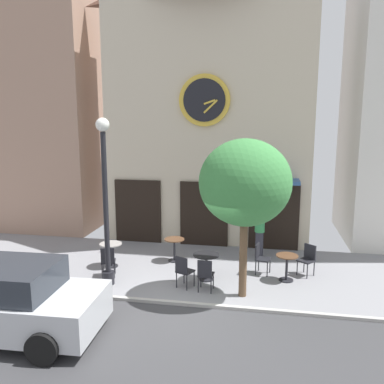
{
  "coord_description": "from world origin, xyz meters",
  "views": [
    {
      "loc": [
        1.82,
        -9.03,
        4.54
      ],
      "look_at": [
        -0.26,
        2.42,
        2.38
      ],
      "focal_mm": 37.83,
      "sensor_mm": 36.0,
      "label": 1
    }
  ],
  "objects_px": {
    "street_tree": "(245,183)",
    "cafe_chair_outer": "(260,256)",
    "cafe_chair_near_lamp": "(205,273)",
    "cafe_table_near_door": "(174,246)",
    "cafe_chair_under_awning": "(108,260)",
    "cafe_table_near_curb": "(287,264)",
    "cafe_chair_right_end": "(183,269)",
    "street_lamp": "(106,203)",
    "pedestrian_green": "(260,231)",
    "parked_car_silver": "(0,300)",
    "cafe_table_center": "(111,250)",
    "cafe_table_center_left": "(206,261)",
    "cafe_chair_left_end": "(308,257)"
  },
  "relations": [
    {
      "from": "cafe_chair_near_lamp",
      "to": "cafe_chair_right_end",
      "type": "distance_m",
      "value": 0.63
    },
    {
      "from": "street_tree",
      "to": "cafe_table_center_left",
      "type": "height_order",
      "value": "street_tree"
    },
    {
      "from": "street_lamp",
      "to": "cafe_chair_outer",
      "type": "xyz_separation_m",
      "value": [
        4.1,
        1.51,
        -1.77
      ]
    },
    {
      "from": "street_lamp",
      "to": "street_tree",
      "type": "height_order",
      "value": "street_lamp"
    },
    {
      "from": "street_lamp",
      "to": "cafe_chair_under_awning",
      "type": "xyz_separation_m",
      "value": [
        -0.18,
        0.45,
        -1.77
      ]
    },
    {
      "from": "cafe_table_near_door",
      "to": "cafe_table_near_curb",
      "type": "xyz_separation_m",
      "value": [
        3.45,
        -0.98,
        -0.0
      ]
    },
    {
      "from": "street_tree",
      "to": "parked_car_silver",
      "type": "relative_size",
      "value": 0.93
    },
    {
      "from": "pedestrian_green",
      "to": "parked_car_silver",
      "type": "bearing_deg",
      "value": -132.2
    },
    {
      "from": "cafe_table_near_door",
      "to": "cafe_chair_near_lamp",
      "type": "xyz_separation_m",
      "value": [
        1.31,
        -2.13,
        0.04
      ]
    },
    {
      "from": "cafe_table_near_door",
      "to": "street_tree",
      "type": "bearing_deg",
      "value": -43.69
    },
    {
      "from": "street_lamp",
      "to": "pedestrian_green",
      "type": "xyz_separation_m",
      "value": [
        4.05,
        2.98,
        -1.44
      ]
    },
    {
      "from": "street_tree",
      "to": "cafe_chair_outer",
      "type": "bearing_deg",
      "value": 75.2
    },
    {
      "from": "cafe_chair_left_end",
      "to": "cafe_table_near_door",
      "type": "bearing_deg",
      "value": 173.92
    },
    {
      "from": "cafe_table_center",
      "to": "parked_car_silver",
      "type": "relative_size",
      "value": 0.17
    },
    {
      "from": "street_lamp",
      "to": "parked_car_silver",
      "type": "height_order",
      "value": "street_lamp"
    },
    {
      "from": "cafe_table_center_left",
      "to": "street_lamp",
      "type": "bearing_deg",
      "value": -163.69
    },
    {
      "from": "cafe_table_near_door",
      "to": "cafe_chair_right_end",
      "type": "height_order",
      "value": "cafe_chair_right_end"
    },
    {
      "from": "cafe_chair_near_lamp",
      "to": "cafe_chair_outer",
      "type": "height_order",
      "value": "same"
    },
    {
      "from": "cafe_table_center",
      "to": "cafe_table_near_curb",
      "type": "relative_size",
      "value": 0.99
    },
    {
      "from": "cafe_table_near_door",
      "to": "cafe_chair_near_lamp",
      "type": "distance_m",
      "value": 2.5
    },
    {
      "from": "street_tree",
      "to": "cafe_chair_right_end",
      "type": "xyz_separation_m",
      "value": [
        -1.59,
        0.19,
        -2.41
      ]
    },
    {
      "from": "cafe_table_near_curb",
      "to": "parked_car_silver",
      "type": "relative_size",
      "value": 0.17
    },
    {
      "from": "cafe_chair_right_end",
      "to": "cafe_chair_left_end",
      "type": "xyz_separation_m",
      "value": [
        3.37,
        1.56,
        0.0
      ]
    },
    {
      "from": "cafe_table_near_door",
      "to": "cafe_table_center_left",
      "type": "relative_size",
      "value": 0.98
    },
    {
      "from": "cafe_table_near_door",
      "to": "cafe_chair_right_end",
      "type": "bearing_deg",
      "value": -70.63
    },
    {
      "from": "cafe_chair_near_lamp",
      "to": "cafe_chair_right_end",
      "type": "height_order",
      "value": "same"
    },
    {
      "from": "cafe_table_center_left",
      "to": "cafe_chair_near_lamp",
      "type": "xyz_separation_m",
      "value": [
        0.09,
        -0.8,
        -0.02
      ]
    },
    {
      "from": "cafe_chair_near_lamp",
      "to": "cafe_table_near_door",
      "type": "bearing_deg",
      "value": 121.67
    },
    {
      "from": "street_tree",
      "to": "cafe_chair_outer",
      "type": "distance_m",
      "value": 2.93
    },
    {
      "from": "cafe_chair_under_awning",
      "to": "cafe_chair_right_end",
      "type": "xyz_separation_m",
      "value": [
        2.27,
        -0.35,
        0.0
      ]
    },
    {
      "from": "cafe_table_near_curb",
      "to": "parked_car_silver",
      "type": "distance_m",
      "value": 7.28
    },
    {
      "from": "pedestrian_green",
      "to": "cafe_chair_outer",
      "type": "bearing_deg",
      "value": -87.74
    },
    {
      "from": "cafe_table_near_door",
      "to": "cafe_chair_near_lamp",
      "type": "height_order",
      "value": "cafe_chair_near_lamp"
    },
    {
      "from": "cafe_table_near_curb",
      "to": "cafe_chair_right_end",
      "type": "distance_m",
      "value": 2.93
    },
    {
      "from": "cafe_table_center",
      "to": "cafe_table_near_door",
      "type": "distance_m",
      "value": 1.99
    },
    {
      "from": "street_lamp",
      "to": "cafe_table_center",
      "type": "distance_m",
      "value": 2.23
    },
    {
      "from": "cafe_table_center_left",
      "to": "cafe_chair_under_awning",
      "type": "xyz_separation_m",
      "value": [
        -2.79,
        -0.32,
        -0.02
      ]
    },
    {
      "from": "cafe_table_center",
      "to": "street_lamp",
      "type": "bearing_deg",
      "value": -71.85
    },
    {
      "from": "street_lamp",
      "to": "cafe_chair_under_awning",
      "type": "relative_size",
      "value": 5.03
    },
    {
      "from": "cafe_table_near_curb",
      "to": "cafe_chair_right_end",
      "type": "height_order",
      "value": "cafe_chair_right_end"
    },
    {
      "from": "pedestrian_green",
      "to": "cafe_chair_under_awning",
      "type": "bearing_deg",
      "value": -149.07
    },
    {
      "from": "cafe_table_near_door",
      "to": "pedestrian_green",
      "type": "xyz_separation_m",
      "value": [
        2.65,
        0.89,
        0.37
      ]
    },
    {
      "from": "cafe_table_near_door",
      "to": "cafe_table_center_left",
      "type": "bearing_deg",
      "value": -47.45
    },
    {
      "from": "cafe_chair_outer",
      "to": "cafe_table_near_curb",
      "type": "bearing_deg",
      "value": -28.64
    },
    {
      "from": "cafe_chair_outer",
      "to": "parked_car_silver",
      "type": "bearing_deg",
      "value": -140.74
    },
    {
      "from": "cafe_table_center",
      "to": "cafe_chair_outer",
      "type": "distance_m",
      "value": 4.53
    },
    {
      "from": "cafe_chair_right_end",
      "to": "pedestrian_green",
      "type": "relative_size",
      "value": 0.54
    },
    {
      "from": "cafe_chair_right_end",
      "to": "cafe_chair_left_end",
      "type": "height_order",
      "value": "same"
    },
    {
      "from": "street_lamp",
      "to": "cafe_table_near_door",
      "type": "bearing_deg",
      "value": 56.36
    },
    {
      "from": "street_tree",
      "to": "cafe_chair_under_awning",
      "type": "height_order",
      "value": "street_tree"
    }
  ]
}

